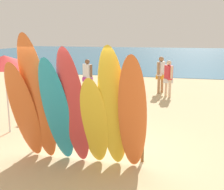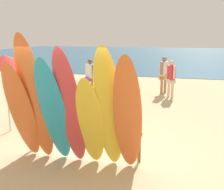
{
  "view_description": "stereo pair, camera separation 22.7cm",
  "coord_description": "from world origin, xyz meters",
  "px_view_note": "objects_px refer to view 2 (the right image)",
  "views": [
    {
      "loc": [
        2.07,
        -5.83,
        2.73
      ],
      "look_at": [
        0.0,
        2.42,
        0.92
      ],
      "focal_mm": 46.3,
      "sensor_mm": 36.0,
      "label": 1
    },
    {
      "loc": [
        2.28,
        -5.77,
        2.73
      ],
      "look_at": [
        0.0,
        2.42,
        0.92
      ],
      "focal_mm": 46.3,
      "sensor_mm": 36.0,
      "label": 2
    }
  ],
  "objects_px": {
    "beachgoer_near_rack": "(164,72)",
    "beachgoer_strolling": "(90,74)",
    "surfboard_yellow_4": "(90,123)",
    "surfboard_orange_6": "(128,117)",
    "surfboard_teal_2": "(54,113)",
    "surfboard_rack": "(83,134)",
    "surfboard_red_3": "(70,109)",
    "surfboard_orange_0": "(22,112)",
    "surfboard_yellow_5": "(109,111)",
    "beachgoer_photographing": "(171,76)",
    "beach_umbrella": "(5,61)",
    "beach_chair_red": "(38,106)",
    "surfboard_orange_1": "(35,101)"
  },
  "relations": [
    {
      "from": "beachgoer_near_rack",
      "to": "beachgoer_strolling",
      "type": "distance_m",
      "value": 3.39
    },
    {
      "from": "surfboard_yellow_4",
      "to": "surfboard_orange_6",
      "type": "height_order",
      "value": "surfboard_orange_6"
    },
    {
      "from": "beachgoer_near_rack",
      "to": "surfboard_teal_2",
      "type": "bearing_deg",
      "value": -167.7
    },
    {
      "from": "surfboard_rack",
      "to": "surfboard_red_3",
      "type": "distance_m",
      "value": 1.01
    },
    {
      "from": "surfboard_yellow_4",
      "to": "surfboard_orange_0",
      "type": "bearing_deg",
      "value": 179.75
    },
    {
      "from": "surfboard_yellow_5",
      "to": "surfboard_rack",
      "type": "bearing_deg",
      "value": 139.39
    },
    {
      "from": "surfboard_yellow_5",
      "to": "beachgoer_near_rack",
      "type": "height_order",
      "value": "surfboard_yellow_5"
    },
    {
      "from": "surfboard_orange_6",
      "to": "beachgoer_photographing",
      "type": "distance_m",
      "value": 7.57
    },
    {
      "from": "surfboard_orange_0",
      "to": "beach_umbrella",
      "type": "xyz_separation_m",
      "value": [
        -1.52,
        1.67,
        0.88
      ]
    },
    {
      "from": "surfboard_orange_6",
      "to": "beachgoer_photographing",
      "type": "bearing_deg",
      "value": 83.22
    },
    {
      "from": "surfboard_orange_6",
      "to": "beach_chair_red",
      "type": "xyz_separation_m",
      "value": [
        -3.64,
        3.03,
        -0.79
      ]
    },
    {
      "from": "surfboard_yellow_4",
      "to": "surfboard_orange_1",
      "type": "bearing_deg",
      "value": -178.0
    },
    {
      "from": "surfboard_orange_0",
      "to": "surfboard_yellow_4",
      "type": "distance_m",
      "value": 1.51
    },
    {
      "from": "surfboard_red_3",
      "to": "beachgoer_photographing",
      "type": "xyz_separation_m",
      "value": [
        1.43,
        7.53,
        -0.34
      ]
    },
    {
      "from": "surfboard_red_3",
      "to": "beachgoer_photographing",
      "type": "bearing_deg",
      "value": 79.62
    },
    {
      "from": "surfboard_orange_6",
      "to": "surfboard_yellow_4",
      "type": "bearing_deg",
      "value": 164.76
    },
    {
      "from": "surfboard_yellow_4",
      "to": "beachgoer_near_rack",
      "type": "xyz_separation_m",
      "value": [
        0.65,
        8.18,
        -0.0
      ]
    },
    {
      "from": "surfboard_orange_0",
      "to": "beachgoer_near_rack",
      "type": "bearing_deg",
      "value": 74.84
    },
    {
      "from": "surfboard_orange_6",
      "to": "beachgoer_near_rack",
      "type": "distance_m",
      "value": 8.32
    },
    {
      "from": "surfboard_orange_0",
      "to": "surfboard_red_3",
      "type": "distance_m",
      "value": 1.13
    },
    {
      "from": "surfboard_red_3",
      "to": "surfboard_yellow_4",
      "type": "height_order",
      "value": "surfboard_red_3"
    },
    {
      "from": "beachgoer_near_rack",
      "to": "beach_umbrella",
      "type": "xyz_separation_m",
      "value": [
        -3.67,
        -6.58,
        1.01
      ]
    },
    {
      "from": "surfboard_red_3",
      "to": "beach_umbrella",
      "type": "height_order",
      "value": "surfboard_red_3"
    },
    {
      "from": "beachgoer_near_rack",
      "to": "beachgoer_photographing",
      "type": "relative_size",
      "value": 1.06
    },
    {
      "from": "surfboard_teal_2",
      "to": "surfboard_red_3",
      "type": "bearing_deg",
      "value": -3.04
    },
    {
      "from": "surfboard_rack",
      "to": "beachgoer_near_rack",
      "type": "height_order",
      "value": "beachgoer_near_rack"
    },
    {
      "from": "surfboard_orange_6",
      "to": "surfboard_orange_1",
      "type": "bearing_deg",
      "value": 173.73
    },
    {
      "from": "beachgoer_photographing",
      "to": "beach_umbrella",
      "type": "distance_m",
      "value": 7.18
    },
    {
      "from": "surfboard_yellow_4",
      "to": "beach_umbrella",
      "type": "xyz_separation_m",
      "value": [
        -3.02,
        1.6,
        1.01
      ]
    },
    {
      "from": "beach_umbrella",
      "to": "beach_chair_red",
      "type": "bearing_deg",
      "value": 81.95
    },
    {
      "from": "surfboard_red_3",
      "to": "beachgoer_photographing",
      "type": "distance_m",
      "value": 7.67
    },
    {
      "from": "surfboard_teal_2",
      "to": "surfboard_yellow_5",
      "type": "xyz_separation_m",
      "value": [
        1.15,
        0.02,
        0.11
      ]
    },
    {
      "from": "surfboard_teal_2",
      "to": "surfboard_orange_6",
      "type": "bearing_deg",
      "value": -2.94
    },
    {
      "from": "beach_chair_red",
      "to": "surfboard_orange_0",
      "type": "bearing_deg",
      "value": -57.95
    },
    {
      "from": "surfboard_orange_0",
      "to": "beachgoer_photographing",
      "type": "relative_size",
      "value": 1.48
    },
    {
      "from": "surfboard_orange_1",
      "to": "surfboard_yellow_4",
      "type": "relative_size",
      "value": 1.39
    },
    {
      "from": "surfboard_teal_2",
      "to": "surfboard_orange_6",
      "type": "relative_size",
      "value": 0.97
    },
    {
      "from": "surfboard_rack",
      "to": "beachgoer_strolling",
      "type": "xyz_separation_m",
      "value": [
        -2.11,
        6.35,
        0.42
      ]
    },
    {
      "from": "beachgoer_strolling",
      "to": "surfboard_yellow_4",
      "type": "bearing_deg",
      "value": -39.76
    },
    {
      "from": "beach_umbrella",
      "to": "surfboard_orange_6",
      "type": "bearing_deg",
      "value": -24.53
    },
    {
      "from": "surfboard_rack",
      "to": "beachgoer_photographing",
      "type": "distance_m",
      "value": 7.01
    },
    {
      "from": "surfboard_orange_6",
      "to": "beach_chair_red",
      "type": "height_order",
      "value": "surfboard_orange_6"
    },
    {
      "from": "surfboard_yellow_5",
      "to": "beachgoer_photographing",
      "type": "bearing_deg",
      "value": 83.67
    },
    {
      "from": "surfboard_orange_0",
      "to": "beachgoer_strolling",
      "type": "relative_size",
      "value": 1.46
    },
    {
      "from": "beachgoer_strolling",
      "to": "beach_umbrella",
      "type": "distance_m",
      "value": 5.45
    },
    {
      "from": "surfboard_rack",
      "to": "surfboard_teal_2",
      "type": "relative_size",
      "value": 1.07
    },
    {
      "from": "beachgoer_near_rack",
      "to": "beach_chair_red",
      "type": "xyz_separation_m",
      "value": [
        -3.49,
        -5.29,
        -0.55
      ]
    },
    {
      "from": "surfboard_red_3",
      "to": "surfboard_yellow_5",
      "type": "bearing_deg",
      "value": 2.94
    },
    {
      "from": "beach_chair_red",
      "to": "beachgoer_near_rack",
      "type": "bearing_deg",
      "value": 64.29
    },
    {
      "from": "surfboard_orange_1",
      "to": "surfboard_orange_0",
      "type": "bearing_deg",
      "value": 174.76
    }
  ]
}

